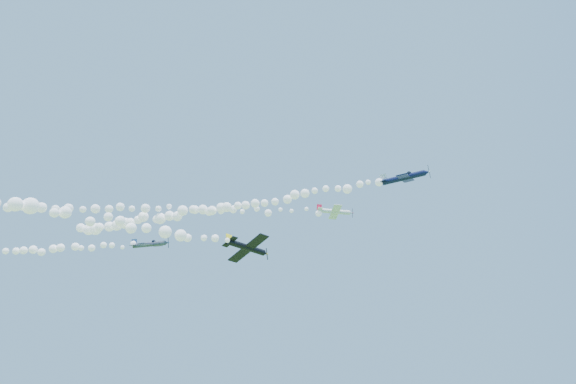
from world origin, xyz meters
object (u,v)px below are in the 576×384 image
(plane_grey, at_px, (150,244))
(plane_black, at_px, (248,248))
(plane_white, at_px, (335,212))
(plane_navy, at_px, (405,177))

(plane_grey, distance_m, plane_black, 35.13)
(plane_white, height_order, plane_grey, plane_white)
(plane_white, xyz_separation_m, plane_navy, (15.52, -16.28, -1.27))
(plane_white, distance_m, plane_black, 34.78)
(plane_white, bearing_deg, plane_navy, -69.92)
(plane_white, bearing_deg, plane_grey, 177.74)
(plane_navy, height_order, plane_grey, plane_navy)
(plane_navy, bearing_deg, plane_black, -138.34)
(plane_white, xyz_separation_m, plane_grey, (-33.10, -12.90, -6.88))
(plane_grey, xyz_separation_m, plane_black, (28.92, -18.45, -7.58))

